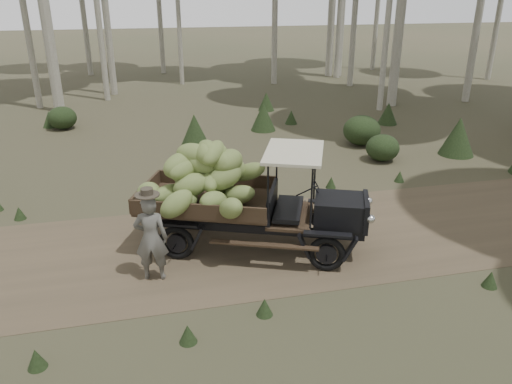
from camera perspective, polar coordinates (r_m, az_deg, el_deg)
ground at (r=10.28m, az=1.49°, el=-5.69°), size 120.00×120.00×0.00m
dirt_track at (r=10.28m, az=1.49°, el=-5.67°), size 70.00×4.00×0.01m
banana_truck at (r=9.54m, az=-3.47°, el=0.62°), size 4.64×3.01×2.24m
farmer at (r=8.86m, az=-11.92°, el=-5.08°), size 0.64×0.50×1.73m
undergrowth at (r=9.78m, az=7.44°, el=-4.06°), size 23.71×23.87×1.33m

